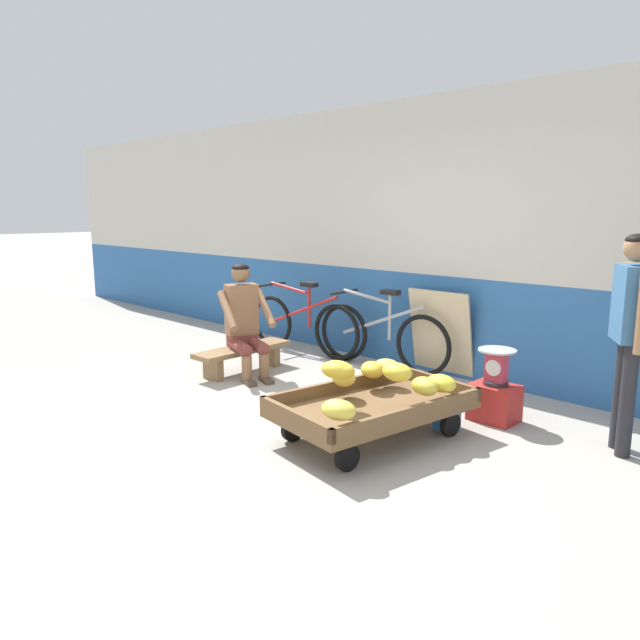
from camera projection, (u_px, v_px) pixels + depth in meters
name	position (u px, v px, depth m)	size (l,w,h in m)	color
ground_plane	(254.00, 439.00, 4.43)	(80.00, 80.00, 0.00)	#A39E93
back_wall	(455.00, 238.00, 6.02)	(16.00, 0.30, 2.80)	#2D609E
banana_cart	(373.00, 408.00, 4.40)	(1.04, 1.55, 0.36)	brown
banana_pile	(376.00, 378.00, 4.37)	(0.89, 1.25, 0.26)	yellow
low_bench	(243.00, 354.00, 6.21)	(0.34, 1.11, 0.27)	olive
vendor_seated	(244.00, 320.00, 6.06)	(0.73, 0.61, 1.14)	brown
plastic_crate	(494.00, 403.00, 4.79)	(0.36, 0.28, 0.30)	red
weighing_scale	(496.00, 366.00, 4.73)	(0.30, 0.30, 0.29)	#28282D
bicycle_near_left	(303.00, 324.00, 7.00)	(1.66, 0.48, 0.86)	black
bicycle_far_left	(381.00, 336.00, 6.36)	(1.66, 0.48, 0.86)	black
sign_board	(441.00, 333.00, 6.03)	(0.70, 0.19, 0.89)	#C6B289
customer_adult	(632.00, 319.00, 4.02)	(0.34, 0.43, 1.53)	#232328
shopping_bag	(447.00, 416.00, 4.58)	(0.18, 0.12, 0.24)	#3370B7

